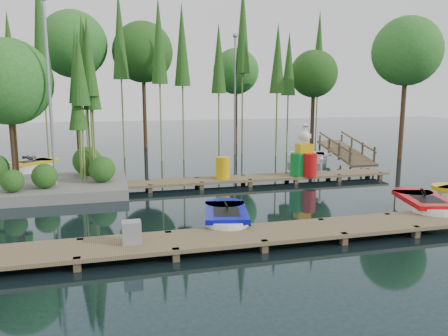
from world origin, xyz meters
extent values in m
plane|color=#1B2E32|center=(0.00, 0.00, 0.00)|extent=(90.00, 90.00, 0.00)
cube|color=brown|center=(0.00, -4.50, 0.25)|extent=(18.00, 1.50, 0.10)
cube|color=#4C3C29|center=(-4.30, -5.13, 0.05)|extent=(0.16, 0.16, 0.50)
cube|color=#4C3C29|center=(-4.30, -3.87, 0.05)|extent=(0.16, 0.16, 0.50)
cube|color=#4C3C29|center=(-2.15, -5.13, 0.05)|extent=(0.16, 0.16, 0.50)
cube|color=#4C3C29|center=(-2.15, -3.87, 0.05)|extent=(0.16, 0.16, 0.50)
cube|color=#4C3C29|center=(0.00, -5.13, 0.05)|extent=(0.16, 0.16, 0.50)
cube|color=#4C3C29|center=(0.00, -3.87, 0.05)|extent=(0.16, 0.16, 0.50)
cube|color=#4C3C29|center=(2.15, -5.13, 0.05)|extent=(0.16, 0.16, 0.50)
cube|color=#4C3C29|center=(2.15, -3.87, 0.05)|extent=(0.16, 0.16, 0.50)
cube|color=#4C3C29|center=(4.30, -5.13, 0.05)|extent=(0.16, 0.16, 0.50)
cube|color=#4C3C29|center=(4.30, -3.87, 0.05)|extent=(0.16, 0.16, 0.50)
cube|color=#4C3C29|center=(6.45, -3.87, 0.05)|extent=(0.16, 0.16, 0.50)
cube|color=brown|center=(1.00, 2.50, 0.25)|extent=(15.00, 1.20, 0.10)
cube|color=#4C3C29|center=(-6.10, 2.02, 0.05)|extent=(0.16, 0.16, 0.50)
cube|color=#4C3C29|center=(-6.10, 2.98, 0.05)|extent=(0.16, 0.16, 0.50)
cube|color=#4C3C29|center=(-4.07, 2.02, 0.05)|extent=(0.16, 0.16, 0.50)
cube|color=#4C3C29|center=(-4.07, 2.98, 0.05)|extent=(0.16, 0.16, 0.50)
cube|color=#4C3C29|center=(-2.04, 2.02, 0.05)|extent=(0.16, 0.16, 0.50)
cube|color=#4C3C29|center=(-2.04, 2.98, 0.05)|extent=(0.16, 0.16, 0.50)
cube|color=#4C3C29|center=(-0.01, 2.02, 0.05)|extent=(0.16, 0.16, 0.50)
cube|color=#4C3C29|center=(-0.01, 2.98, 0.05)|extent=(0.16, 0.16, 0.50)
cube|color=#4C3C29|center=(2.01, 2.02, 0.05)|extent=(0.16, 0.16, 0.50)
cube|color=#4C3C29|center=(2.01, 2.98, 0.05)|extent=(0.16, 0.16, 0.50)
cube|color=#4C3C29|center=(4.04, 2.02, 0.05)|extent=(0.16, 0.16, 0.50)
cube|color=#4C3C29|center=(4.04, 2.98, 0.05)|extent=(0.16, 0.16, 0.50)
cube|color=#4C3C29|center=(6.07, 2.02, 0.05)|extent=(0.16, 0.16, 0.50)
cube|color=#4C3C29|center=(6.07, 2.98, 0.05)|extent=(0.16, 0.16, 0.50)
cube|color=#4C3C29|center=(8.10, 2.02, 0.05)|extent=(0.16, 0.16, 0.50)
cube|color=#4C3C29|center=(8.10, 2.98, 0.05)|extent=(0.16, 0.16, 0.50)
cube|color=slate|center=(-6.00, 3.00, 0.18)|extent=(6.20, 4.20, 0.42)
sphere|color=#27581B|center=(-5.80, 2.00, 0.84)|extent=(0.90, 0.90, 0.90)
sphere|color=#27581B|center=(-4.40, 4.20, 0.99)|extent=(1.20, 1.20, 1.20)
sphere|color=#27581B|center=(-6.80, 1.60, 0.79)|extent=(0.80, 0.80, 0.80)
sphere|color=#27581B|center=(-3.80, 2.60, 0.89)|extent=(1.00, 1.00, 1.00)
cylinder|color=#412B1B|center=(-7.00, 3.40, 2.00)|extent=(0.24, 0.24, 3.60)
sphere|color=#31762A|center=(-7.00, 3.40, 4.20)|extent=(3.20, 3.20, 3.20)
cylinder|color=olive|center=(-4.25, 3.56, 2.97)|extent=(0.07, 0.07, 5.93)
cone|color=#27581B|center=(-4.25, 3.56, 5.04)|extent=(0.70, 0.70, 2.97)
cylinder|color=olive|center=(-4.57, 3.40, 2.83)|extent=(0.07, 0.07, 5.66)
cone|color=#27581B|center=(-4.57, 3.40, 4.81)|extent=(0.70, 0.70, 2.83)
cylinder|color=olive|center=(-4.07, 3.59, 2.61)|extent=(0.07, 0.07, 5.22)
cone|color=#27581B|center=(-4.07, 3.59, 4.44)|extent=(0.70, 0.70, 2.61)
cylinder|color=olive|center=(-4.44, 2.78, 2.76)|extent=(0.07, 0.07, 5.53)
cone|color=#27581B|center=(-4.44, 2.78, 4.70)|extent=(0.70, 0.70, 2.76)
cylinder|color=olive|center=(-4.59, 2.90, 2.01)|extent=(0.07, 0.07, 4.01)
cone|color=#27581B|center=(-4.59, 2.90, 3.41)|extent=(0.70, 0.70, 2.01)
cylinder|color=olive|center=(-4.13, 3.45, 3.05)|extent=(0.07, 0.07, 6.11)
cone|color=#27581B|center=(-4.13, 3.45, 5.19)|extent=(0.70, 0.70, 3.05)
cylinder|color=#412B1B|center=(12.74, 6.90, 3.03)|extent=(0.26, 0.26, 6.06)
sphere|color=#31762A|center=(12.74, 6.90, 6.06)|extent=(3.81, 3.81, 3.81)
cylinder|color=#412B1B|center=(9.99, 12.65, 2.51)|extent=(0.26, 0.26, 5.02)
sphere|color=#27581B|center=(9.99, 12.65, 5.02)|extent=(3.16, 3.16, 3.16)
cylinder|color=#412B1B|center=(5.74, 16.70, 2.65)|extent=(0.26, 0.26, 5.31)
sphere|color=#31762A|center=(5.74, 16.70, 5.31)|extent=(3.34, 3.34, 3.34)
cylinder|color=#412B1B|center=(-1.00, 16.03, 3.23)|extent=(0.26, 0.26, 6.46)
sphere|color=#27581B|center=(-1.00, 16.03, 6.46)|extent=(4.06, 4.06, 4.06)
cylinder|color=#412B1B|center=(-5.41, 16.00, 3.43)|extent=(0.26, 0.26, 6.85)
sphere|color=#31762A|center=(-5.41, 16.00, 6.85)|extent=(4.31, 4.31, 4.31)
cylinder|color=olive|center=(-8.16, 10.23, 3.74)|extent=(0.09, 0.09, 7.48)
cone|color=#27581B|center=(-8.16, 10.23, 5.83)|extent=(0.90, 0.90, 4.11)
cylinder|color=olive|center=(-6.71, 10.82, 4.83)|extent=(0.09, 0.09, 9.66)
cone|color=#27581B|center=(-6.71, 10.82, 7.54)|extent=(0.90, 0.90, 5.31)
cylinder|color=olive|center=(-4.68, 11.83, 3.85)|extent=(0.09, 0.09, 7.69)
cone|color=#27581B|center=(-4.68, 11.83, 6.00)|extent=(0.90, 0.90, 4.23)
cylinder|color=olive|center=(-2.63, 11.48, 4.49)|extent=(0.09, 0.09, 8.99)
cone|color=#27581B|center=(-2.63, 11.48, 7.01)|extent=(0.90, 0.90, 4.94)
cylinder|color=olive|center=(-0.63, 9.87, 4.22)|extent=(0.09, 0.09, 8.44)
cone|color=#27581B|center=(-0.63, 9.87, 6.58)|extent=(0.90, 0.90, 4.64)
cylinder|color=olive|center=(0.65, 10.00, 4.11)|extent=(0.09, 0.09, 8.22)
cone|color=#27581B|center=(0.65, 10.00, 6.41)|extent=(0.90, 0.90, 4.52)
cylinder|color=olive|center=(2.96, 10.87, 3.70)|extent=(0.09, 0.09, 7.41)
cone|color=#27581B|center=(2.96, 10.87, 5.78)|extent=(0.90, 0.90, 4.07)
cylinder|color=olive|center=(4.49, 11.10, 4.89)|extent=(0.09, 0.09, 9.77)
cone|color=#27581B|center=(4.49, 11.10, 7.62)|extent=(0.90, 0.90, 5.38)
cylinder|color=olive|center=(6.24, 9.83, 3.70)|extent=(0.09, 0.09, 7.40)
cone|color=#27581B|center=(6.24, 9.83, 5.77)|extent=(0.90, 0.90, 4.07)
cylinder|color=olive|center=(7.63, 11.42, 3.57)|extent=(0.09, 0.09, 7.14)
cone|color=#27581B|center=(7.63, 11.42, 5.57)|extent=(0.90, 0.90, 3.93)
cylinder|color=olive|center=(10.17, 12.43, 4.31)|extent=(0.09, 0.09, 8.61)
cone|color=#27581B|center=(10.17, 12.43, 6.72)|extent=(0.90, 0.90, 4.74)
cylinder|color=gray|center=(-5.50, 2.50, 3.50)|extent=(0.12, 0.12, 7.00)
cylinder|color=gray|center=(4.00, 11.00, 3.50)|extent=(0.12, 0.12, 7.00)
sphere|color=gray|center=(4.00, 11.00, 7.10)|extent=(0.30, 0.30, 0.30)
cube|color=brown|center=(9.00, 6.50, 0.55)|extent=(1.50, 3.94, 0.95)
cube|color=#4C3C29|center=(8.30, 4.90, 0.59)|extent=(0.08, 0.08, 0.90)
cube|color=#4C3C29|center=(8.30, 6.00, 0.70)|extent=(0.08, 0.08, 0.90)
cube|color=#4C3C29|center=(8.30, 7.10, 0.81)|extent=(0.08, 0.08, 0.90)
cube|color=#4C3C29|center=(8.30, 8.20, 0.92)|extent=(0.08, 0.08, 0.90)
cube|color=brown|center=(8.30, 6.50, 1.15)|extent=(0.06, 3.54, 0.83)
cube|color=#4C3C29|center=(9.70, 4.90, 0.59)|extent=(0.08, 0.08, 0.90)
cube|color=#4C3C29|center=(9.70, 6.00, 0.70)|extent=(0.08, 0.08, 0.90)
cube|color=#4C3C29|center=(9.70, 7.10, 0.81)|extent=(0.08, 0.08, 0.90)
cube|color=#4C3C29|center=(9.70, 8.20, 0.92)|extent=(0.08, 0.08, 0.90)
cube|color=brown|center=(9.70, 6.50, 1.15)|extent=(0.06, 3.54, 0.83)
cube|color=white|center=(-0.40, -3.10, 0.19)|extent=(1.38, 1.39, 0.53)
cylinder|color=white|center=(-0.28, -2.52, 0.19)|extent=(1.38, 1.38, 0.53)
cylinder|color=white|center=(-0.53, -3.67, 0.19)|extent=(1.38, 1.38, 0.53)
cube|color=#0609A3|center=(-0.40, -3.10, 0.48)|extent=(1.59, 2.23, 0.14)
cylinder|color=#0609A3|center=(-0.22, -2.26, 0.48)|extent=(1.41, 1.41, 0.14)
cube|color=black|center=(-0.44, -3.28, 0.53)|extent=(0.91, 1.09, 0.06)
torus|color=black|center=(-0.37, -2.95, 0.68)|extent=(0.20, 0.29, 0.26)
cube|color=white|center=(5.93, -3.43, 0.21)|extent=(1.52, 1.52, 0.57)
cylinder|color=white|center=(6.10, -2.83, 0.21)|extent=(1.51, 1.51, 0.57)
cylinder|color=white|center=(5.77, -4.03, 0.21)|extent=(1.51, 1.51, 0.57)
cube|color=#B8090C|center=(5.93, -3.43, 0.51)|extent=(1.77, 2.40, 0.14)
cylinder|color=#B8090C|center=(6.17, -2.56, 0.51)|extent=(1.54, 1.54, 0.14)
cube|color=black|center=(5.88, -3.63, 0.56)|extent=(1.00, 1.18, 0.06)
torus|color=black|center=(5.97, -3.28, 0.72)|extent=(0.22, 0.31, 0.27)
cube|color=white|center=(-7.16, 7.94, 0.19)|extent=(1.59, 1.59, 0.52)
cylinder|color=white|center=(-6.72, 8.29, 0.19)|extent=(1.58, 1.58, 0.52)
cylinder|color=white|center=(-7.60, 7.58, 0.19)|extent=(1.58, 1.58, 0.52)
cube|color=#E0AA0B|center=(-7.16, 7.94, 0.47)|extent=(2.25, 2.12, 0.13)
cylinder|color=#E0AA0B|center=(-6.51, 8.45, 0.47)|extent=(1.61, 1.61, 0.13)
cube|color=black|center=(-7.31, 7.82, 0.51)|extent=(1.16, 1.12, 0.06)
torus|color=black|center=(-7.05, 8.02, 0.66)|extent=(0.29, 0.27, 0.25)
imported|color=#1E1E2D|center=(-7.34, 7.79, 0.74)|extent=(0.51, 0.49, 0.91)
cube|color=white|center=(7.05, 7.24, 0.18)|extent=(1.42, 1.42, 0.49)
cylinder|color=white|center=(7.54, 7.01, 0.18)|extent=(1.41, 1.41, 0.49)
cylinder|color=white|center=(6.56, 7.46, 0.18)|extent=(1.41, 1.41, 0.49)
cube|color=white|center=(7.05, 7.24, 0.44)|extent=(2.14, 1.76, 0.12)
cylinder|color=white|center=(7.76, 6.91, 0.44)|extent=(1.44, 1.44, 0.12)
cube|color=black|center=(6.89, 7.31, 0.48)|extent=(1.08, 0.97, 0.05)
torus|color=black|center=(7.17, 7.18, 0.62)|extent=(0.28, 0.22, 0.24)
imported|color=#1E1E2D|center=(6.85, 7.33, 0.67)|extent=(0.43, 0.39, 0.80)
imported|color=#1E1E2D|center=(7.26, 7.48, 0.61)|extent=(0.34, 0.30, 0.60)
cube|color=gray|center=(-3.09, -4.50, 0.57)|extent=(0.44, 0.37, 0.54)
cylinder|color=#E0AA0B|center=(0.99, 2.50, 0.75)|extent=(0.60, 0.60, 0.90)
cylinder|color=#0C7026|center=(4.23, 2.29, 0.78)|extent=(0.65, 0.65, 0.97)
cylinder|color=silver|center=(4.88, 2.62, 0.78)|extent=(0.65, 0.65, 0.97)
cylinder|color=#BA0D0E|center=(4.66, 2.08, 0.78)|extent=(0.65, 0.65, 0.97)
cube|color=#E0AA0B|center=(4.56, 2.40, 1.46)|extent=(0.59, 0.59, 0.38)
sphere|color=white|center=(4.56, 2.40, 1.97)|extent=(0.47, 0.47, 0.47)
cylinder|color=white|center=(4.56, 2.40, 2.24)|extent=(0.11, 0.11, 0.32)
sphere|color=white|center=(4.56, 2.40, 2.42)|extent=(0.22, 0.22, 0.22)
cone|color=#D6480B|center=(4.56, 2.18, 2.40)|extent=(0.11, 0.32, 0.11)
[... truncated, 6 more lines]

